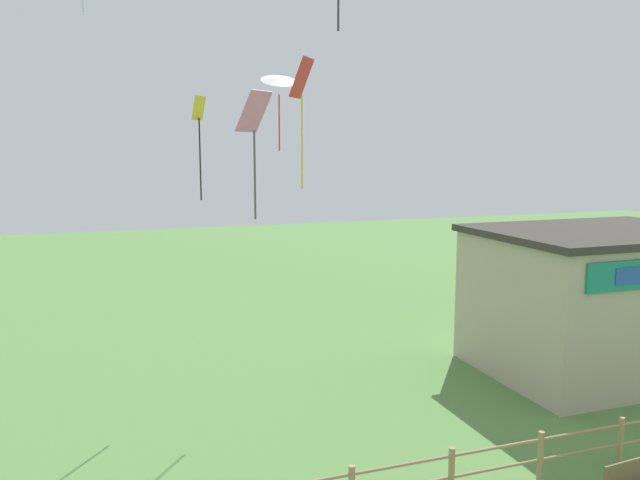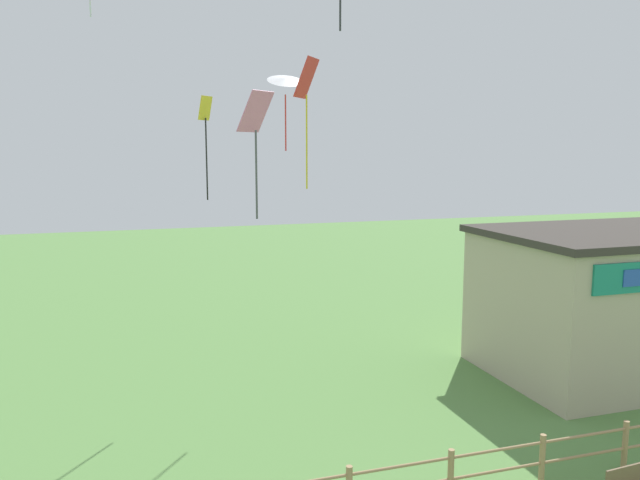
% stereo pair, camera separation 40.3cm
% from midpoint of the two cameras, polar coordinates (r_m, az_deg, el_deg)
% --- Properties ---
extents(seaside_building, '(8.36, 6.20, 5.04)m').
position_cam_midpoint_polar(seaside_building, '(24.04, 23.80, -5.02)').
color(seaside_building, '#B7A88E').
rests_on(seaside_building, ground_plane).
extents(kite_pink_diamond, '(0.96, 0.91, 3.06)m').
position_cam_midpoint_polar(kite_pink_diamond, '(15.24, -6.81, 10.23)').
color(kite_pink_diamond, pink).
extents(kite_white_delta, '(1.32, 1.26, 2.67)m').
position_cam_midpoint_polar(kite_white_delta, '(21.61, -4.34, 14.31)').
color(kite_white_delta, white).
extents(kite_red_diamond, '(0.94, 1.00, 3.87)m').
position_cam_midpoint_polar(kite_red_diamond, '(19.06, -2.30, 13.24)').
color(kite_red_diamond, red).
extents(kite_yellow_diamond, '(0.53, 0.53, 3.38)m').
position_cam_midpoint_polar(kite_yellow_diamond, '(20.98, -11.52, 9.83)').
color(kite_yellow_diamond, yellow).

